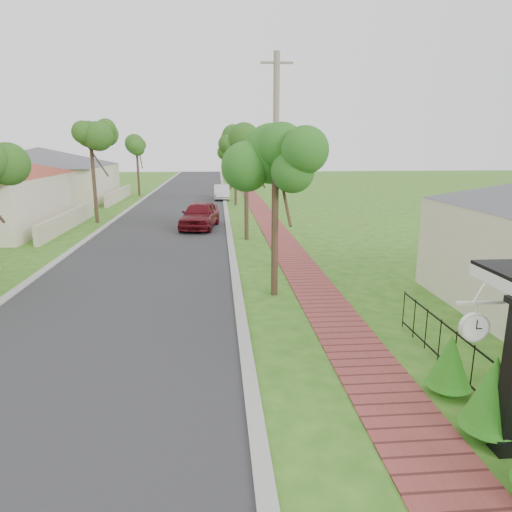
{
  "coord_description": "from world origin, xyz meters",
  "views": [
    {
      "loc": [
        0.07,
        -6.99,
        4.69
      ],
      "look_at": [
        1.17,
        6.16,
        1.5
      ],
      "focal_mm": 32.0,
      "sensor_mm": 36.0,
      "label": 1
    }
  ],
  "objects_px": {
    "utility_pole": "(276,162)",
    "near_tree": "(275,167)",
    "parked_car_red": "(200,215)",
    "station_clock": "(475,325)",
    "parked_car_white": "(222,192)"
  },
  "relations": [
    {
      "from": "utility_pole",
      "to": "near_tree",
      "type": "bearing_deg",
      "value": -97.3
    },
    {
      "from": "parked_car_red",
      "to": "near_tree",
      "type": "bearing_deg",
      "value": -68.08
    },
    {
      "from": "parked_car_red",
      "to": "near_tree",
      "type": "xyz_separation_m",
      "value": [
        2.83,
        -12.51,
        3.29
      ]
    },
    {
      "from": "station_clock",
      "to": "parked_car_white",
      "type": "bearing_deg",
      "value": 95.98
    },
    {
      "from": "parked_car_white",
      "to": "near_tree",
      "type": "height_order",
      "value": "near_tree"
    },
    {
      "from": "near_tree",
      "to": "utility_pole",
      "type": "bearing_deg",
      "value": 82.7
    },
    {
      "from": "parked_car_red",
      "to": "parked_car_white",
      "type": "xyz_separation_m",
      "value": [
        1.4,
        14.78,
        -0.14
      ]
    },
    {
      "from": "parked_car_white",
      "to": "utility_pole",
      "type": "distance_m",
      "value": 23.96
    },
    {
      "from": "parked_car_white",
      "to": "station_clock",
      "type": "distance_m",
      "value": 35.1
    },
    {
      "from": "parked_car_white",
      "to": "near_tree",
      "type": "xyz_separation_m",
      "value": [
        1.43,
        -27.29,
        3.43
      ]
    },
    {
      "from": "near_tree",
      "to": "station_clock",
      "type": "bearing_deg",
      "value": -73.71
    },
    {
      "from": "parked_car_white",
      "to": "utility_pole",
      "type": "height_order",
      "value": "utility_pole"
    },
    {
      "from": "parked_car_red",
      "to": "utility_pole",
      "type": "relative_size",
      "value": 0.57
    },
    {
      "from": "parked_car_red",
      "to": "near_tree",
      "type": "distance_m",
      "value": 13.24
    },
    {
      "from": "parked_car_red",
      "to": "utility_pole",
      "type": "height_order",
      "value": "utility_pole"
    }
  ]
}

